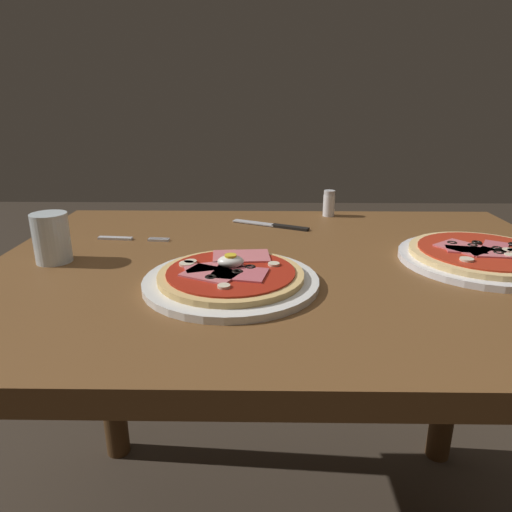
{
  "coord_description": "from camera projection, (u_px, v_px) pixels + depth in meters",
  "views": [
    {
      "loc": [
        -0.05,
        -0.81,
        1.05
      ],
      "look_at": [
        -0.06,
        -0.06,
        0.79
      ],
      "focal_mm": 32.19,
      "sensor_mm": 36.0,
      "label": 1
    }
  ],
  "objects": [
    {
      "name": "fork",
      "position": [
        128.0,
        239.0,
        0.99
      ],
      "size": [
        0.16,
        0.03,
        0.0
      ],
      "color": "silver",
      "rests_on": "dining_table"
    },
    {
      "name": "dining_table",
      "position": [
        287.0,
        321.0,
        0.91
      ],
      "size": [
        1.12,
        0.81,
        0.76
      ],
      "color": "brown",
      "rests_on": "ground"
    },
    {
      "name": "knife",
      "position": [
        275.0,
        225.0,
        1.1
      ],
      "size": [
        0.18,
        0.1,
        0.01
      ],
      "color": "silver",
      "rests_on": "dining_table"
    },
    {
      "name": "pizza_foreground",
      "position": [
        231.0,
        278.0,
        0.75
      ],
      "size": [
        0.29,
        0.29,
        0.05
      ],
      "color": "white",
      "rests_on": "dining_table"
    },
    {
      "name": "water_glass_near",
      "position": [
        52.0,
        241.0,
        0.85
      ],
      "size": [
        0.07,
        0.07,
        0.09
      ],
      "color": "silver",
      "rests_on": "dining_table"
    },
    {
      "name": "pizza_across_left",
      "position": [
        482.0,
        256.0,
        0.86
      ],
      "size": [
        0.3,
        0.3,
        0.03
      ],
      "color": "white",
      "rests_on": "dining_table"
    },
    {
      "name": "salt_shaker",
      "position": [
        329.0,
        203.0,
        1.19
      ],
      "size": [
        0.03,
        0.03,
        0.07
      ],
      "color": "white",
      "rests_on": "dining_table"
    }
  ]
}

